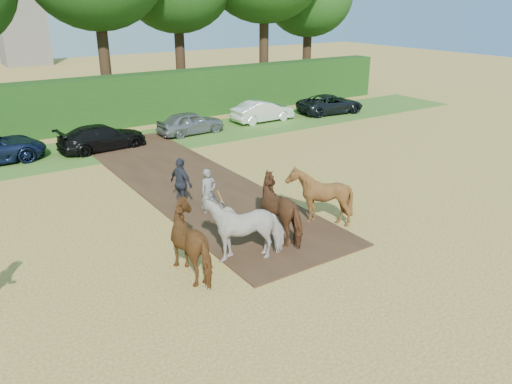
# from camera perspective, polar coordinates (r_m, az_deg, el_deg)

# --- Properties ---
(ground) EXTENTS (120.00, 120.00, 0.00)m
(ground) POSITION_cam_1_polar(r_m,az_deg,el_deg) (14.99, -0.96, -7.60)
(ground) COLOR gold
(ground) RESTS_ON ground
(earth_strip) EXTENTS (4.50, 17.00, 0.05)m
(earth_strip) POSITION_cam_1_polar(r_m,az_deg,el_deg) (21.26, -7.78, 1.17)
(earth_strip) COLOR #472D1C
(earth_strip) RESTS_ON ground
(grass_verge) EXTENTS (50.00, 5.00, 0.03)m
(grass_verge) POSITION_cam_1_polar(r_m,az_deg,el_deg) (27.04, -17.29, 4.72)
(grass_verge) COLOR #38601E
(grass_verge) RESTS_ON ground
(hedgerow) EXTENTS (46.00, 1.60, 3.00)m
(hedgerow) POSITION_cam_1_polar(r_m,az_deg,el_deg) (30.95, -20.11, 9.22)
(hedgerow) COLOR #14380F
(hedgerow) RESTS_ON ground
(spectator_far) EXTENTS (0.73, 1.20, 1.91)m
(spectator_far) POSITION_cam_1_polar(r_m,az_deg,el_deg) (18.36, -8.53, 0.98)
(spectator_far) COLOR #23252F
(spectator_far) RESTS_ON ground
(plough_team) EXTENTS (6.52, 4.96, 1.99)m
(plough_team) POSITION_cam_1_polar(r_m,az_deg,el_deg) (15.40, 0.78, -2.70)
(plough_team) COLOR brown
(plough_team) RESTS_ON ground
(parked_cars) EXTENTS (35.50, 3.05, 1.42)m
(parked_cars) POSITION_cam_1_polar(r_m,az_deg,el_deg) (27.25, -16.80, 6.32)
(parked_cars) COLOR silver
(parked_cars) RESTS_ON ground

